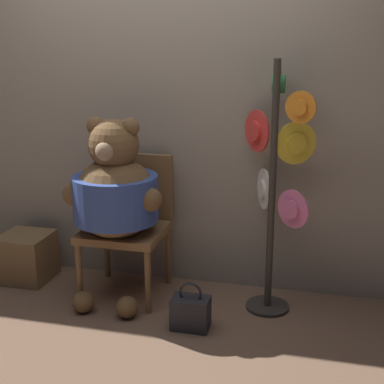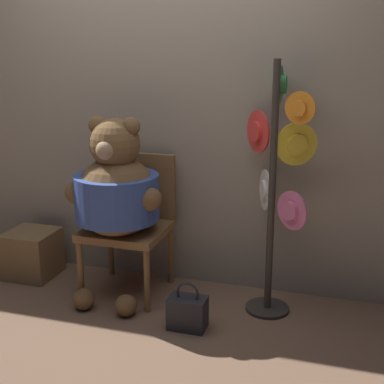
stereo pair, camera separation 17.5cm
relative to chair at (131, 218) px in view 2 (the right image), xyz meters
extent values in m
plane|color=brown|center=(0.18, -0.34, -0.51)|extent=(14.00, 14.00, 0.00)
cube|color=gray|center=(0.18, 0.28, 0.82)|extent=(8.00, 0.10, 2.66)
cylinder|color=brown|center=(-0.23, -0.31, -0.30)|extent=(0.04, 0.04, 0.42)
cylinder|color=brown|center=(0.23, -0.31, -0.30)|extent=(0.04, 0.04, 0.42)
cylinder|color=brown|center=(-0.23, 0.15, -0.30)|extent=(0.04, 0.04, 0.42)
cylinder|color=brown|center=(0.23, 0.15, -0.30)|extent=(0.04, 0.04, 0.42)
cube|color=brown|center=(0.00, -0.08, -0.06)|extent=(0.53, 0.52, 0.05)
cube|color=brown|center=(0.00, 0.16, 0.19)|extent=(0.53, 0.04, 0.46)
sphere|color=brown|center=(-0.02, -0.16, 0.19)|extent=(0.54, 0.54, 0.54)
cylinder|color=#334C99|center=(-0.02, -0.16, 0.19)|extent=(0.55, 0.55, 0.29)
sphere|color=brown|center=(-0.02, -0.16, 0.54)|extent=(0.32, 0.32, 0.32)
sphere|color=brown|center=(-0.14, -0.16, 0.65)|extent=(0.12, 0.12, 0.12)
sphere|color=brown|center=(0.09, -0.16, 0.65)|extent=(0.12, 0.12, 0.12)
sphere|color=#997A5B|center=(-0.02, -0.30, 0.52)|extent=(0.12, 0.12, 0.12)
sphere|color=brown|center=(-0.28, -0.23, 0.22)|extent=(0.15, 0.15, 0.15)
sphere|color=brown|center=(0.23, -0.23, 0.22)|extent=(0.15, 0.15, 0.15)
sphere|color=brown|center=(-0.17, -0.40, -0.44)|extent=(0.14, 0.14, 0.14)
sphere|color=brown|center=(0.12, -0.40, -0.44)|extent=(0.14, 0.14, 0.14)
cylinder|color=#332D28|center=(0.96, -0.06, -0.50)|extent=(0.28, 0.28, 0.02)
cylinder|color=#332D28|center=(0.96, -0.06, 0.28)|extent=(0.04, 0.04, 1.57)
cylinder|color=silver|center=(0.89, 0.10, 0.24)|extent=(0.11, 0.25, 0.26)
cylinder|color=silver|center=(0.89, 0.10, 0.24)|extent=(0.09, 0.13, 0.13)
cylinder|color=#3D9351|center=(0.96, 0.09, 0.91)|extent=(0.01, 0.23, 0.23)
cylinder|color=#3D9351|center=(0.96, 0.09, 0.91)|extent=(0.08, 0.11, 0.11)
cylinder|color=#D16693|center=(1.10, -0.17, 0.20)|extent=(0.19, 0.15, 0.23)
cylinder|color=#D16693|center=(1.10, -0.17, 0.20)|extent=(0.12, 0.12, 0.11)
cylinder|color=red|center=(0.84, 0.08, 0.62)|extent=(0.18, 0.21, 0.26)
cylinder|color=red|center=(0.84, 0.08, 0.62)|extent=(0.13, 0.14, 0.13)
cylinder|color=yellow|center=(1.09, 0.00, 0.57)|extent=(0.24, 0.12, 0.26)
cylinder|color=yellow|center=(1.09, 0.00, 0.57)|extent=(0.13, 0.10, 0.12)
cylinder|color=orange|center=(1.11, -0.12, 0.79)|extent=(0.18, 0.07, 0.19)
cylinder|color=orange|center=(1.11, -0.12, 0.79)|extent=(0.10, 0.09, 0.09)
cube|color=#232328|center=(0.54, -0.43, -0.41)|extent=(0.23, 0.14, 0.20)
torus|color=#232328|center=(0.54, -0.43, -0.28)|extent=(0.14, 0.02, 0.14)
cube|color=brown|center=(-0.78, -0.03, -0.34)|extent=(0.34, 0.34, 0.34)
camera|label=1|loc=(1.24, -3.23, 1.14)|focal=50.00mm
camera|label=2|loc=(1.41, -3.19, 1.14)|focal=50.00mm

